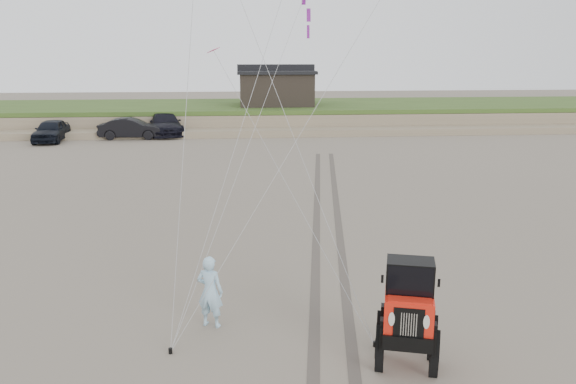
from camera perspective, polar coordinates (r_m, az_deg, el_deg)
name	(u,v)px	position (r m, az deg, el deg)	size (l,w,h in m)	color
ground	(292,344)	(12.39, 0.40, -15.21)	(160.00, 160.00, 0.00)	#6B6054
dune_ridge	(252,115)	(48.56, -3.65, 7.80)	(160.00, 14.25, 1.73)	#7A6B54
cabin	(276,87)	(47.94, -1.25, 10.64)	(6.40, 5.40, 3.35)	black
truck_a	(51,131)	(42.55, -22.93, 5.77)	(1.80, 4.48, 1.53)	black
truck_b	(131,128)	(41.97, -15.63, 6.24)	(1.58, 4.53, 1.49)	black
truck_c	(165,124)	(43.38, -12.40, 6.76)	(2.30, 5.65, 1.64)	black
jeep	(408,326)	(11.45, 12.05, -13.20)	(2.02, 4.68, 1.74)	red
man	(210,292)	(12.88, -7.92, -9.98)	(0.61, 0.40, 1.68)	#80A2C7
stake_main	(170,351)	(12.27, -11.86, -15.51)	(0.08, 0.08, 0.12)	black
stake_aux	(375,344)	(12.41, 8.82, -15.01)	(0.08, 0.08, 0.12)	black
tire_tracks	(328,228)	(19.94, 4.05, -3.67)	(5.22, 29.74, 0.01)	#4C443D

